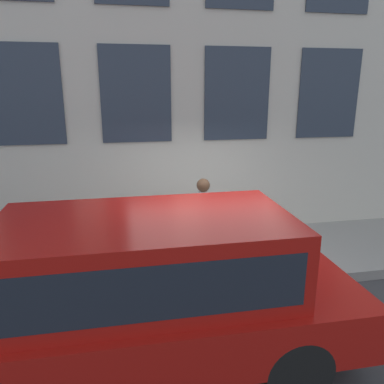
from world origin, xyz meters
TOP-DOWN VIEW (x-y plane):
  - ground_plane at (0.00, 0.00)m, footprint 80.00×80.00m
  - sidewalk at (1.14, 0.00)m, footprint 2.29×60.00m
  - fire_hydrant at (0.62, 0.43)m, footprint 0.29×0.42m
  - person at (1.08, -0.05)m, footprint 0.35×0.23m
  - parked_truck_red_near at (-1.24, 1.15)m, footprint 1.85×5.02m

SIDE VIEW (x-z plane):
  - ground_plane at x=0.00m, z-range 0.00..0.00m
  - sidewalk at x=1.14m, z-range 0.00..0.18m
  - fire_hydrant at x=0.62m, z-range 0.18..0.95m
  - parked_truck_red_near at x=-1.24m, z-range 0.13..1.93m
  - person at x=1.08m, z-range 0.32..1.76m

